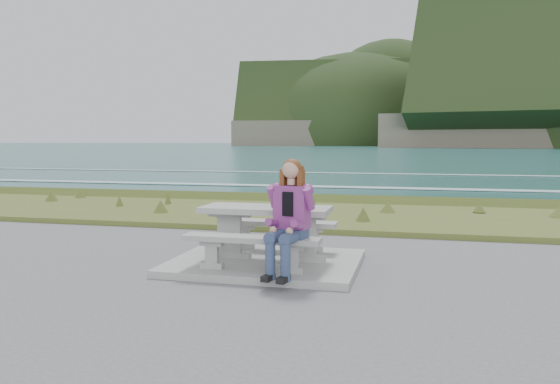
% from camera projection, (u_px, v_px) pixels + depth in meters
% --- Properties ---
extents(concrete_slab, '(2.60, 2.10, 0.10)m').
position_uv_depth(concrete_slab, '(266.00, 263.00, 7.72)').
color(concrete_slab, gray).
rests_on(concrete_slab, ground).
extents(picnic_table, '(1.80, 0.75, 0.75)m').
position_uv_depth(picnic_table, '(266.00, 218.00, 7.66)').
color(picnic_table, gray).
rests_on(picnic_table, concrete_slab).
extents(bench_landward, '(1.80, 0.35, 0.45)m').
position_uv_depth(bench_landward, '(251.00, 244.00, 7.00)').
color(bench_landward, gray).
rests_on(bench_landward, concrete_slab).
extents(bench_seaward, '(1.80, 0.35, 0.45)m').
position_uv_depth(bench_seaward, '(278.00, 227.00, 8.36)').
color(bench_seaward, gray).
rests_on(bench_seaward, concrete_slab).
extents(grass_verge, '(160.00, 4.50, 0.22)m').
position_uv_depth(grass_verge, '(324.00, 218.00, 12.55)').
color(grass_verge, '#405921').
rests_on(grass_verge, ground).
extents(shore_drop, '(160.00, 0.80, 2.20)m').
position_uv_depth(shore_drop, '(341.00, 204.00, 15.35)').
color(shore_drop, '#685B4E').
rests_on(shore_drop, ground).
extents(ocean, '(1600.00, 1600.00, 0.09)m').
position_uv_depth(ocean, '(380.00, 201.00, 32.12)').
color(ocean, '#1D5252').
rests_on(ocean, ground).
extents(seated_woman, '(0.53, 0.78, 1.45)m').
position_uv_depth(seated_woman, '(287.00, 233.00, 6.74)').
color(seated_woman, navy).
rests_on(seated_woman, concrete_slab).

